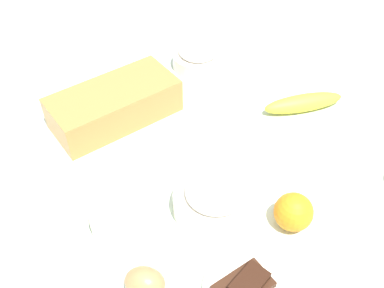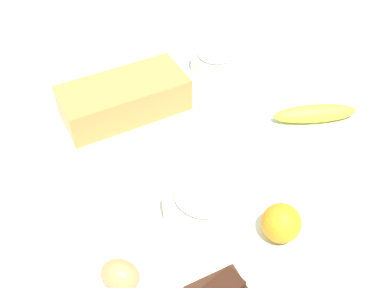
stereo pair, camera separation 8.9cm
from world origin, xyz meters
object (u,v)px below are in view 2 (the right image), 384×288
(sugar_bowl, at_px, (216,58))
(butter_block, at_px, (105,200))
(orange_fruit, at_px, (281,223))
(egg_beside_bowl, at_px, (120,275))
(banana, at_px, (315,113))
(loaf_pan, at_px, (124,97))
(flour_bowl, at_px, (204,201))

(sugar_bowl, height_order, butter_block, sugar_bowl)
(orange_fruit, height_order, egg_beside_bowl, orange_fruit)
(banana, height_order, butter_block, butter_block)
(loaf_pan, xyz_separation_m, butter_block, (-0.14, -0.25, -0.01))
(egg_beside_bowl, bearing_deg, sugar_bowl, 46.08)
(flour_bowl, relative_size, butter_block, 1.70)
(banana, height_order, egg_beside_bowl, egg_beside_bowl)
(loaf_pan, relative_size, sugar_bowl, 2.15)
(flour_bowl, height_order, banana, flour_bowl)
(flour_bowl, height_order, orange_fruit, flour_bowl)
(banana, bearing_deg, loaf_pan, 148.29)
(flour_bowl, xyz_separation_m, sugar_bowl, (0.25, 0.39, -0.00))
(loaf_pan, distance_m, butter_block, 0.28)
(orange_fruit, height_order, butter_block, orange_fruit)
(loaf_pan, bearing_deg, banana, -32.15)
(orange_fruit, bearing_deg, loaf_pan, 104.65)
(orange_fruit, bearing_deg, flour_bowl, 131.70)
(loaf_pan, bearing_deg, butter_block, -119.13)
(loaf_pan, xyz_separation_m, banana, (0.36, -0.23, -0.02))
(loaf_pan, height_order, flour_bowl, loaf_pan)
(sugar_bowl, xyz_separation_m, orange_fruit, (-0.16, -0.50, 0.01))
(orange_fruit, relative_size, butter_block, 0.78)
(orange_fruit, xyz_separation_m, butter_block, (-0.25, 0.19, -0.00))
(sugar_bowl, xyz_separation_m, egg_beside_bowl, (-0.44, -0.45, -0.00))
(loaf_pan, xyz_separation_m, sugar_bowl, (0.27, 0.06, -0.01))
(banana, relative_size, egg_beside_bowl, 2.89)
(loaf_pan, distance_m, sugar_bowl, 0.28)
(orange_fruit, bearing_deg, butter_block, 142.47)
(butter_block, bearing_deg, flour_bowl, -29.15)
(loaf_pan, bearing_deg, sugar_bowl, 11.39)
(flour_bowl, height_order, butter_block, flour_bowl)
(loaf_pan, distance_m, flour_bowl, 0.34)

